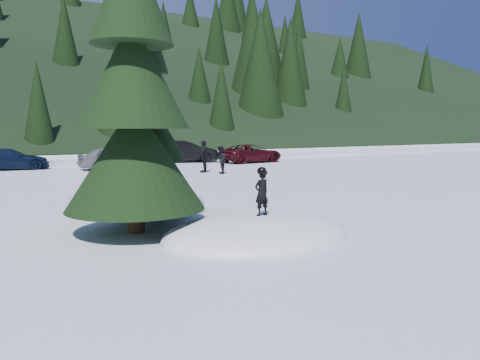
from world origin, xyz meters
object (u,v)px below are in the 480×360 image
adult_0 (220,160)px  car_6 (251,153)px  car_4 (113,158)px  car_5 (185,151)px  adult_1 (204,156)px  car_3 (10,159)px  spruce_short (154,140)px  child_skier (262,193)px  spruce_tall (133,89)px

adult_0 → car_6: (5.83, 6.05, -0.11)m
car_4 → car_5: (5.95, 2.77, 0.10)m
adult_1 → car_3: size_ratio=0.41×
car_5 → car_6: car_5 is taller
adult_1 → car_6: size_ratio=0.38×
spruce_short → adult_0: (7.44, 9.83, -1.36)m
spruce_short → car_3: bearing=95.9°
child_skier → car_6: child_skier is taller
adult_1 → child_skier: bearing=19.9°
car_3 → car_5: size_ratio=0.91×
spruce_tall → adult_0: size_ratio=5.76×
adult_0 → car_3: 12.55m
car_3 → spruce_tall: bearing=-174.1°
car_4 → car_3: bearing=63.1°
adult_1 → spruce_tall: bearing=9.0°
spruce_tall → car_4: (4.39, 17.03, -2.65)m
child_skier → car_6: 22.58m
car_4 → car_5: size_ratio=0.84×
adult_1 → car_6: adult_1 is taller
car_4 → car_5: car_5 is taller
spruce_tall → car_4: size_ratio=2.19×
adult_1 → car_3: adult_1 is taller
adult_0 → car_5: size_ratio=0.32×
child_skier → car_4: child_skier is taller
adult_1 → car_6: bearing=170.3°
spruce_short → adult_1: 13.15m
spruce_tall → car_5: bearing=62.4°
car_4 → child_skier: bearing=173.0°
spruce_short → car_6: spruce_short is taller
adult_0 → car_4: (-4.05, 5.80, -0.08)m
child_skier → car_4: (2.11, 18.89, -0.32)m
spruce_tall → car_3: bearing=92.6°
adult_1 → car_5: (2.25, 7.39, -0.11)m
child_skier → adult_1: size_ratio=0.58×
spruce_tall → child_skier: size_ratio=8.43×
spruce_tall → car_6: spruce_tall is taller
adult_0 → car_3: (-9.32, 8.41, -0.13)m
child_skier → spruce_tall: bearing=-46.4°
child_skier → car_5: bearing=-117.5°
spruce_tall → spruce_short: (1.00, 1.40, -1.22)m
car_3 → car_5: (11.21, 0.17, 0.15)m
spruce_short → adult_0: 12.40m
spruce_tall → adult_0: (8.44, 11.23, -2.57)m
spruce_tall → car_3: 19.84m
adult_1 → car_4: adult_1 is taller
spruce_short → adult_0: size_ratio=3.60×
spruce_short → adult_1: spruce_short is taller
spruce_short → adult_1: (7.08, 11.01, -1.23)m
car_5 → car_6: bearing=-105.0°
car_3 → car_4: 5.87m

